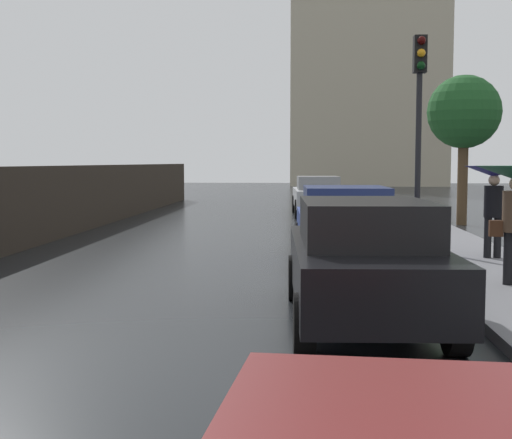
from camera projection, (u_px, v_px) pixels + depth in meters
name	position (u px, v px, depth m)	size (l,w,h in m)	color
ground	(85.00, 380.00, 6.35)	(120.00, 120.00, 0.00)	black
car_black_near_kerb	(364.00, 260.00, 8.49)	(1.88, 4.41, 1.50)	black
car_silver_far_ahead	(317.00, 195.00, 25.83)	(1.90, 4.59, 1.43)	#B2B5BA
car_blue_behind_camera	(345.00, 223.00, 13.84)	(1.98, 4.11, 1.47)	navy
pedestrian_with_umbrella_far	(494.00, 184.00, 13.28)	(1.09, 1.09, 1.74)	black
traffic_light	(419.00, 102.00, 14.49)	(0.26, 0.39, 4.38)	black
street_tree_near	(464.00, 113.00, 21.66)	(2.24, 2.24, 4.61)	#4C3823
distant_tower	(368.00, 38.00, 59.81)	(12.96, 10.43, 28.68)	#B2A88E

